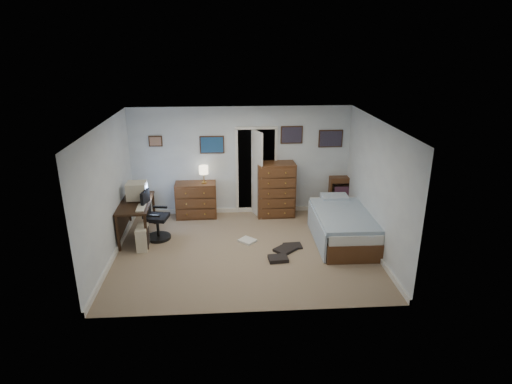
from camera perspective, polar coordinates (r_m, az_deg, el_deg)
floor at (r=8.43m, az=-1.45°, el=-7.84°), size 5.00×4.00×0.02m
computer_desk at (r=9.11m, az=-16.27°, el=-2.36°), size 0.66×1.35×0.77m
crt_monitor at (r=9.10m, az=-15.59°, el=0.15°), size 0.41×0.38×0.37m
keyboard at (r=8.66m, az=-15.09°, el=-2.04°), size 0.17×0.41×0.02m
pc_tower at (r=8.70m, az=-14.87°, el=-5.89°), size 0.23×0.44×0.46m
office_chair at (r=8.98m, az=-13.38°, el=-3.72°), size 0.58×0.58×1.04m
media_stack at (r=10.51m, az=-14.74°, el=-0.09°), size 0.18×0.18×0.89m
low_dresser at (r=9.91m, az=-7.99°, el=-1.04°), size 0.93×0.48×0.82m
table_lamp at (r=9.67m, az=-7.00°, el=2.87°), size 0.21×0.21×0.40m
doorway at (r=10.18m, az=-0.08°, el=3.25°), size 0.96×1.12×2.05m
tall_dresser at (r=9.84m, az=2.64°, el=0.35°), size 0.88×0.54×1.26m
headboard_bookcase at (r=10.34m, az=12.32°, el=-0.15°), size 0.96×0.26×0.86m
bed at (r=8.90m, az=11.34°, el=-4.34°), size 1.14×2.09×0.68m
wall_posters at (r=9.73m, az=1.34°, el=6.99°), size 4.38×0.04×0.60m
floor_clutter at (r=8.39m, az=2.83°, el=-7.74°), size 1.28×1.17×0.07m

